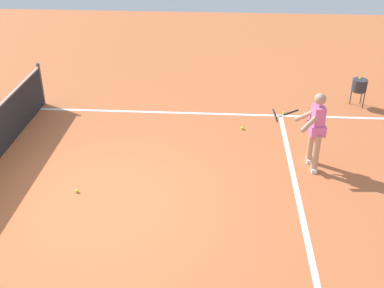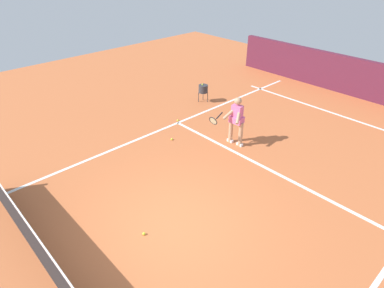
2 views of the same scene
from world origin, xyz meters
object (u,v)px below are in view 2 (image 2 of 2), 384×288
object	(u,v)px
ball_hopper	(203,89)
tennis_ball_near	(178,120)
tennis_ball_mid	(172,139)
tennis_player	(236,120)
tennis_ball_far	(144,234)

from	to	relation	value
ball_hopper	tennis_ball_near	bearing A→B (deg)	108.14
tennis_ball_mid	tennis_player	bearing A→B (deg)	-139.68
tennis_ball_mid	tennis_ball_far	xyz separation A→B (m)	(-2.71, 3.05, 0.00)
tennis_ball_near	tennis_ball_far	xyz separation A→B (m)	(-3.58, 4.06, 0.00)
tennis_ball_far	tennis_ball_near	bearing A→B (deg)	-48.55
tennis_ball_mid	ball_hopper	bearing A→B (deg)	-62.57
tennis_ball_near	tennis_player	bearing A→B (deg)	-173.62
tennis_ball_mid	tennis_ball_far	bearing A→B (deg)	131.62
tennis_player	ball_hopper	world-z (taller)	tennis_player
tennis_ball_mid	ball_hopper	size ratio (longest dim) A/B	0.09
ball_hopper	tennis_player	bearing A→B (deg)	152.15
tennis_player	tennis_ball_near	distance (m)	2.53
tennis_ball_near	tennis_ball_mid	xyz separation A→B (m)	(-0.88, 1.01, 0.00)
tennis_player	tennis_ball_mid	bearing A→B (deg)	40.32
tennis_ball_mid	tennis_ball_near	bearing A→B (deg)	-49.05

